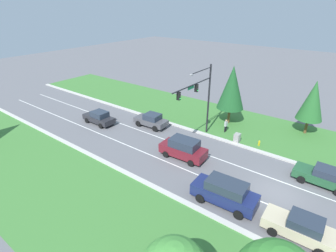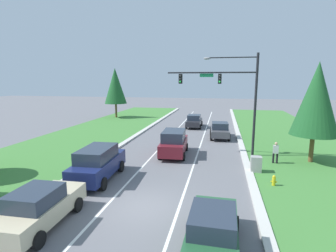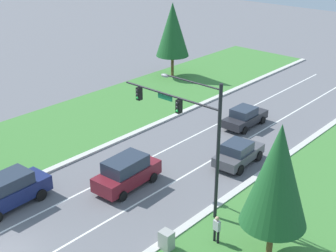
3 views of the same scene
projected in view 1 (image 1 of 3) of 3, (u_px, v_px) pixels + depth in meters
ground_plane at (276, 193)px, 21.80m from camera, size 160.00×160.00×0.00m
curb_strip_right at (294, 162)px, 25.83m from camera, size 0.50×90.00×0.15m
curb_strip_left at (251, 236)px, 17.69m from camera, size 0.50×90.00×0.15m
grass_verge_right at (306, 142)px, 29.63m from camera, size 10.00×90.00×0.08m
lane_stripe_inner_left at (269, 205)px, 20.50m from camera, size 0.14×81.00×0.01m
lane_stripe_inner_right at (282, 182)px, 23.09m from camera, size 0.14×81.00×0.01m
traffic_signal_mast at (200, 94)px, 28.17m from camera, size 7.22×0.41×8.30m
burgundy_suv at (183, 148)px, 26.33m from camera, size 2.32×4.83×2.10m
graphite_sedan at (151, 120)px, 33.12m from camera, size 2.24×4.39×1.74m
navy_suv at (225, 192)px, 20.20m from camera, size 2.31×5.15×2.09m
charcoal_sedan at (99, 117)px, 33.98m from camera, size 2.00×4.49×1.70m
forest_sedan at (324, 176)px, 22.44m from camera, size 2.04×4.64×1.68m
champagne_sedan at (301, 228)px, 17.31m from camera, size 2.10×4.66×1.75m
utility_cabinet at (237, 138)px, 29.35m from camera, size 0.70×0.60×1.13m
pedestrian at (226, 125)px, 31.57m from camera, size 0.41×0.27×1.69m
fire_hydrant at (259, 143)px, 28.74m from camera, size 0.34×0.20×0.70m
conifer_near_right_tree at (313, 101)px, 29.89m from camera, size 2.90×2.90×6.54m
conifer_far_right_tree at (232, 88)px, 32.35m from camera, size 3.37×3.37×7.54m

